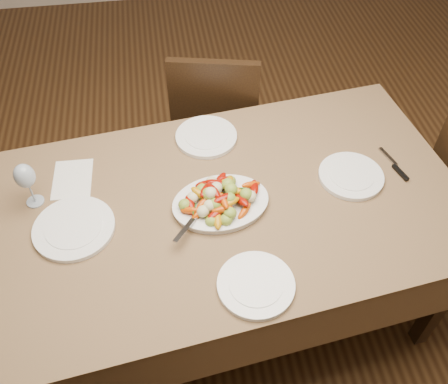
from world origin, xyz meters
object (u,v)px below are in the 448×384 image
object	(u,v)px
chair_far	(218,118)
plate_near	(256,285)
dining_table	(224,259)
serving_platter	(221,204)
plate_right	(351,176)
plate_left	(74,228)
plate_far	(206,137)
wine_glass	(28,184)

from	to	relation	value
chair_far	plate_near	distance (m)	1.24
dining_table	serving_platter	size ratio (longest dim) A/B	5.24
serving_platter	plate_right	xyz separation A→B (m)	(0.53, 0.07, -0.00)
plate_right	dining_table	bearing A→B (deg)	-173.85
dining_table	serving_platter	xyz separation A→B (m)	(-0.02, -0.02, 0.39)
plate_left	plate_far	size ratio (longest dim) A/B	1.13
serving_platter	plate_right	size ratio (longest dim) A/B	1.37
plate_far	wine_glass	distance (m)	0.74
plate_left	plate_near	world-z (taller)	same
wine_glass	serving_platter	bearing A→B (deg)	-10.30
plate_right	plate_near	distance (m)	0.63
plate_near	plate_far	bearing A→B (deg)	95.45
chair_far	plate_right	world-z (taller)	chair_far
serving_platter	plate_right	bearing A→B (deg)	7.58
serving_platter	plate_left	xyz separation A→B (m)	(-0.54, -0.03, -0.00)
chair_far	plate_left	bearing A→B (deg)	66.37
chair_far	plate_left	world-z (taller)	chair_far
plate_far	serving_platter	bearing A→B (deg)	-89.11
plate_left	plate_near	xyz separation A→B (m)	(0.60, -0.33, 0.00)
plate_left	plate_right	size ratio (longest dim) A/B	1.15
dining_table	plate_right	size ratio (longest dim) A/B	7.21
plate_right	wine_glass	distance (m)	1.23
plate_far	plate_left	bearing A→B (deg)	-142.15
plate_near	wine_glass	size ratio (longest dim) A/B	1.26
plate_right	plate_near	size ratio (longest dim) A/B	0.99
dining_table	plate_near	bearing A→B (deg)	-82.40
plate_near	dining_table	bearing A→B (deg)	97.60
dining_table	chair_far	distance (m)	0.84
serving_platter	plate_far	xyz separation A→B (m)	(-0.01, 0.38, -0.00)
plate_far	plate_near	bearing A→B (deg)	-84.55
plate_far	wine_glass	world-z (taller)	wine_glass
plate_right	plate_near	bearing A→B (deg)	-137.31
serving_platter	plate_far	distance (m)	0.38
serving_platter	plate_near	distance (m)	0.36
plate_left	plate_right	world-z (taller)	same
chair_far	wine_glass	world-z (taller)	wine_glass
dining_table	plate_far	world-z (taller)	plate_far
dining_table	plate_near	size ratio (longest dim) A/B	7.14
chair_far	wine_glass	size ratio (longest dim) A/B	4.64
chair_far	plate_right	distance (m)	0.93
plate_far	plate_right	bearing A→B (deg)	-30.23
plate_right	plate_near	world-z (taller)	same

